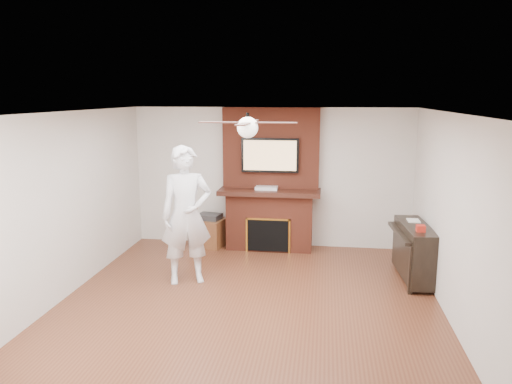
# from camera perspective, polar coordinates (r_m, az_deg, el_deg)

# --- Properties ---
(room_shell) EXTENTS (5.36, 5.86, 2.86)m
(room_shell) POSITION_cam_1_polar(r_m,az_deg,el_deg) (6.33, -0.94, -2.33)
(room_shell) COLOR #502717
(room_shell) RESTS_ON ground
(fireplace) EXTENTS (1.78, 0.64, 2.50)m
(fireplace) POSITION_cam_1_polar(r_m,az_deg,el_deg) (8.85, 1.62, -0.15)
(fireplace) COLOR maroon
(fireplace) RESTS_ON ground
(tv) EXTENTS (1.00, 0.08, 0.60)m
(tv) POSITION_cam_1_polar(r_m,az_deg,el_deg) (8.70, 1.61, 4.22)
(tv) COLOR black
(tv) RESTS_ON fireplace
(ceiling_fan) EXTENTS (1.21, 1.21, 0.31)m
(ceiling_fan) POSITION_cam_1_polar(r_m,az_deg,el_deg) (6.17, -0.97, 7.49)
(ceiling_fan) COLOR black
(ceiling_fan) RESTS_ON room_shell
(person) EXTENTS (0.87, 0.74, 2.01)m
(person) POSITION_cam_1_polar(r_m,az_deg,el_deg) (7.28, -7.96, -2.63)
(person) COLOR silver
(person) RESTS_ON ground
(side_table) EXTENTS (0.61, 0.61, 0.60)m
(side_table) POSITION_cam_1_polar(r_m,az_deg,el_deg) (9.13, -5.34, -4.48)
(side_table) COLOR brown
(side_table) RESTS_ON ground
(piano) EXTENTS (0.57, 1.30, 0.93)m
(piano) POSITION_cam_1_polar(r_m,az_deg,el_deg) (7.79, 17.62, -6.39)
(piano) COLOR black
(piano) RESTS_ON ground
(cable_box) EXTENTS (0.39, 0.22, 0.06)m
(cable_box) POSITION_cam_1_polar(r_m,az_deg,el_deg) (8.74, 1.22, 0.46)
(cable_box) COLOR silver
(cable_box) RESTS_ON fireplace
(candle_orange) EXTENTS (0.07, 0.07, 0.12)m
(candle_orange) POSITION_cam_1_polar(r_m,az_deg,el_deg) (8.86, 0.84, -6.37)
(candle_orange) COLOR orange
(candle_orange) RESTS_ON ground
(candle_green) EXTENTS (0.07, 0.07, 0.09)m
(candle_green) POSITION_cam_1_polar(r_m,az_deg,el_deg) (8.93, 0.97, -6.33)
(candle_green) COLOR #33803C
(candle_green) RESTS_ON ground
(candle_cream) EXTENTS (0.09, 0.09, 0.11)m
(candle_cream) POSITION_cam_1_polar(r_m,az_deg,el_deg) (8.87, 2.43, -6.38)
(candle_cream) COLOR beige
(candle_cream) RESTS_ON ground
(candle_blue) EXTENTS (0.07, 0.07, 0.08)m
(candle_blue) POSITION_cam_1_polar(r_m,az_deg,el_deg) (8.86, 3.33, -6.51)
(candle_blue) COLOR #3A6DAE
(candle_blue) RESTS_ON ground
(candle_blue_extra) EXTENTS (0.07, 0.07, 0.08)m
(candle_blue_extra) POSITION_cam_1_polar(r_m,az_deg,el_deg) (8.90, 0.90, -6.42)
(candle_blue_extra) COLOR teal
(candle_blue_extra) RESTS_ON ground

